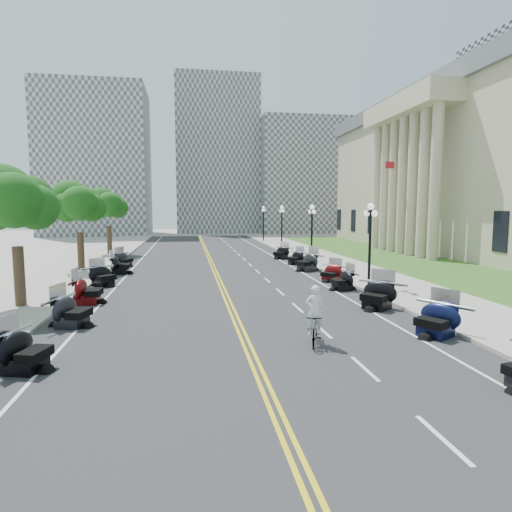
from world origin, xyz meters
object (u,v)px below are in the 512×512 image
civic_building (507,170)px  flagpole (384,206)px  bicycle (314,329)px  cyclist_rider (315,288)px

civic_building → flagpole: 14.53m
bicycle → flagpole: bearing=79.8°
civic_building → cyclist_rider: 41.03m
flagpole → cyclist_rider: bearing=-119.6°
bicycle → cyclist_rider: (0.00, 0.00, 1.46)m
bicycle → cyclist_rider: 1.46m
flagpole → bicycle: flagpole is taller
civic_building → cyclist_rider: civic_building is taller
bicycle → cyclist_rider: cyclist_rider is taller
flagpole → bicycle: bearing=-119.6°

